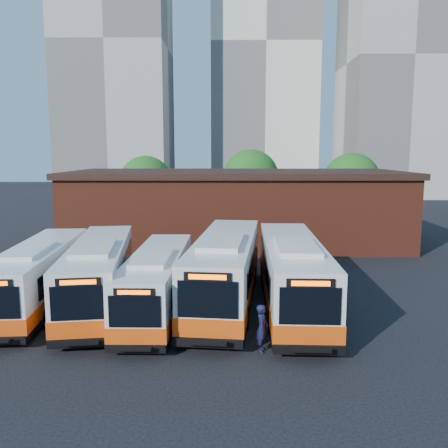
{
  "coord_description": "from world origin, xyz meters",
  "views": [
    {
      "loc": [
        -0.87,
        -21.65,
        7.94
      ],
      "look_at": [
        -1.02,
        7.09,
        3.63
      ],
      "focal_mm": 38.0,
      "sensor_mm": 36.0,
      "label": 1
    }
  ],
  "objects_px": {
    "bus_west": "(100,276)",
    "transit_worker": "(262,328)",
    "bus_midwest": "(158,284)",
    "bus_mideast": "(226,272)",
    "bus_farwest": "(39,277)",
    "bus_east": "(292,276)"
  },
  "relations": [
    {
      "from": "bus_mideast",
      "to": "transit_worker",
      "type": "height_order",
      "value": "bus_mideast"
    },
    {
      "from": "bus_farwest",
      "to": "transit_worker",
      "type": "distance_m",
      "value": 12.67
    },
    {
      "from": "bus_east",
      "to": "bus_midwest",
      "type": "bearing_deg",
      "value": -172.43
    },
    {
      "from": "bus_farwest",
      "to": "transit_worker",
      "type": "xyz_separation_m",
      "value": [
        11.24,
        -5.81,
        -0.55
      ]
    },
    {
      "from": "bus_mideast",
      "to": "bus_farwest",
      "type": "bearing_deg",
      "value": -171.33
    },
    {
      "from": "bus_west",
      "to": "bus_midwest",
      "type": "distance_m",
      "value": 3.32
    },
    {
      "from": "bus_farwest",
      "to": "bus_midwest",
      "type": "xyz_separation_m",
      "value": [
        6.35,
        -0.97,
        -0.08
      ]
    },
    {
      "from": "bus_east",
      "to": "transit_worker",
      "type": "relative_size",
      "value": 6.98
    },
    {
      "from": "bus_west",
      "to": "transit_worker",
      "type": "height_order",
      "value": "bus_west"
    },
    {
      "from": "bus_east",
      "to": "transit_worker",
      "type": "bearing_deg",
      "value": -107.54
    },
    {
      "from": "transit_worker",
      "to": "bus_mideast",
      "type": "bearing_deg",
      "value": 20.5
    },
    {
      "from": "bus_midwest",
      "to": "transit_worker",
      "type": "xyz_separation_m",
      "value": [
        4.89,
        -4.84,
        -0.47
      ]
    },
    {
      "from": "bus_midwest",
      "to": "bus_farwest",
      "type": "bearing_deg",
      "value": 172.09
    },
    {
      "from": "bus_west",
      "to": "bus_mideast",
      "type": "bearing_deg",
      "value": -3.88
    },
    {
      "from": "bus_mideast",
      "to": "bus_west",
      "type": "bearing_deg",
      "value": -170.05
    },
    {
      "from": "bus_midwest",
      "to": "transit_worker",
      "type": "bearing_deg",
      "value": -43.98
    },
    {
      "from": "bus_farwest",
      "to": "transit_worker",
      "type": "bearing_deg",
      "value": -31.79
    },
    {
      "from": "bus_mideast",
      "to": "bus_east",
      "type": "xyz_separation_m",
      "value": [
        3.43,
        -0.75,
        -0.04
      ]
    },
    {
      "from": "bus_midwest",
      "to": "bus_east",
      "type": "relative_size",
      "value": 0.86
    },
    {
      "from": "bus_mideast",
      "to": "transit_worker",
      "type": "xyz_separation_m",
      "value": [
        1.47,
        -6.26,
        -0.74
      ]
    },
    {
      "from": "bus_mideast",
      "to": "bus_east",
      "type": "height_order",
      "value": "bus_mideast"
    },
    {
      "from": "transit_worker",
      "to": "bus_farwest",
      "type": "bearing_deg",
      "value": 69.95
    }
  ]
}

